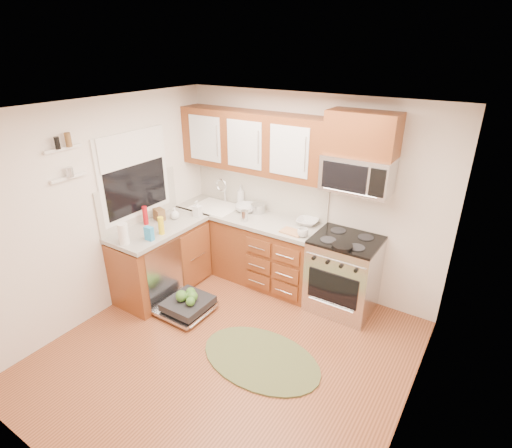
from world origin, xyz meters
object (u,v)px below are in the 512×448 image
Objects in this scene: bowl_a at (307,222)px; cup at (303,233)px; upper_cabinets at (252,142)px; rug at (261,359)px; paper_towel_roll at (123,234)px; cutting_board at (292,232)px; range at (343,274)px; sink at (215,215)px; dishwasher at (186,305)px; bowl_b at (246,208)px; microwave at (357,174)px; stock_pot at (258,208)px; skillet at (342,247)px.

cup is at bearing -72.46° from bowl_a.
rug is at bearing -53.89° from upper_cabinets.
paper_towel_roll is at bearing -141.87° from cup.
cutting_board is 0.33m from bowl_a.
upper_cabinets reaches higher than range.
rug is 5.32× the size of paper_towel_roll.
dishwasher is at bearing -70.80° from sink.
bowl_b reaches higher than cutting_board.
range is 1.23m from microwave.
paper_towel_roll is (-0.56, -0.32, 0.95)m from dishwasher.
upper_cabinets is 10.42× the size of stock_pot.
stock_pot is (-1.36, 0.41, 0.01)m from skillet.
stock_pot is 0.73m from bowl_a.
dishwasher is 2.83× the size of paper_towel_roll.
dishwasher is (-0.13, -1.27, -1.77)m from upper_cabinets.
microwave reaches higher than cutting_board.
microwave is 3.07× the size of paper_towel_roll.
stock_pot is 1.78m from paper_towel_roll.
paper_towel_roll is at bearing -175.55° from rug.
dishwasher is at bearing -150.87° from skillet.
bowl_a is (0.73, 0.01, -0.03)m from stock_pot.
paper_towel_roll reaches higher than bowl_b.
skillet is 0.52m from cup.
range is at bearing 20.56° from cup.
cup is (1.06, 0.95, 0.88)m from dishwasher.
cup is at bearing -9.42° from cutting_board.
microwave is 1.50m from stock_pot.
range is at bearing -16.06° from bowl_a.
cutting_board is 1.02× the size of bowl_a.
range reaches higher than dishwasher.
bowl_b is at bearing 163.41° from cutting_board.
stock_pot is 0.67× the size of bowl_b.
bowl_b is (-1.14, 1.41, 0.96)m from rug.
cutting_board is (0.77, -0.30, -0.94)m from upper_cabinets.
skillet is 1.42m from stock_pot.
microwave is 0.82m from skillet.
dishwasher is 1.15m from paper_towel_roll.
rug is (-0.34, -1.43, -1.69)m from microwave.
rug is 2.02m from stock_pot.
range is 3.52× the size of bowl_a.
bowl_a reaches higher than dishwasher.
bowl_a is (1.51, 1.62, -0.09)m from paper_towel_roll.
paper_towel_roll is (-0.17, -1.44, 0.25)m from sink.
cutting_board is (-0.63, -0.27, -0.77)m from microwave.
microwave is 0.95m from bowl_a.
cutting_board is 1.11× the size of paper_towel_roll.
range is 0.72m from cup.
bowl_a is at bearing 53.86° from dishwasher.
range is 0.80m from cutting_board.
microwave reaches higher than bowl_b.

